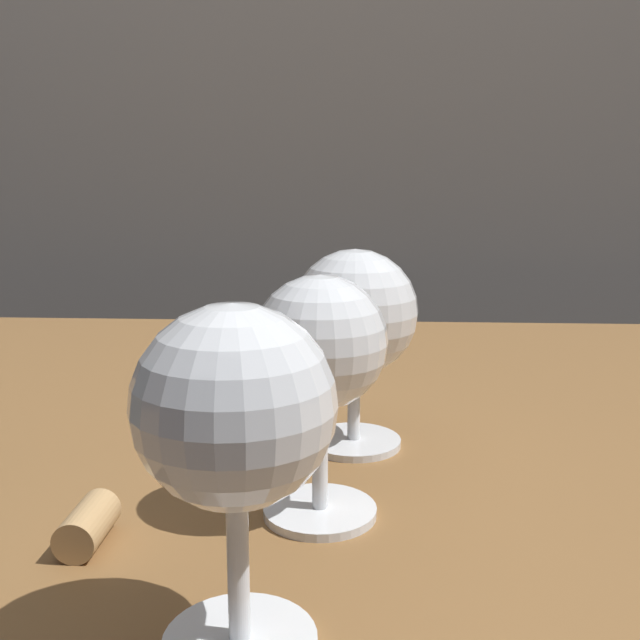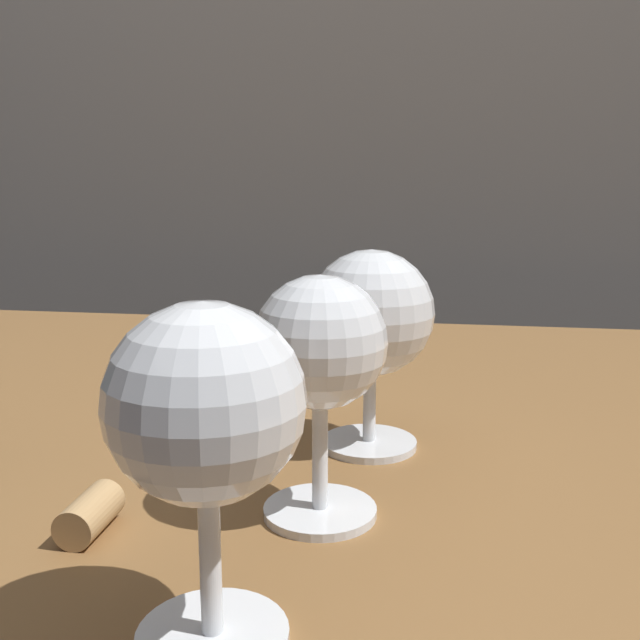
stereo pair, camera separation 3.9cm
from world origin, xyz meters
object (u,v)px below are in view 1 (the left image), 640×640
at_px(wine_glass_amber, 235,417).
at_px(wine_glass_pinot, 320,352).
at_px(wine_glass_chardonnay, 355,314).
at_px(cork, 88,525).

distance_m(wine_glass_amber, wine_glass_pinot, 0.12).
height_order(wine_glass_amber, wine_glass_chardonnay, wine_glass_amber).
xyz_separation_m(wine_glass_amber, cork, (-0.09, 0.08, -0.09)).
bearing_deg(wine_glass_chardonnay, wine_glass_pinot, -99.53).
bearing_deg(wine_glass_pinot, cork, -161.53).
relative_size(wine_glass_amber, wine_glass_chardonnay, 1.02).
relative_size(wine_glass_amber, cork, 3.41).
height_order(wine_glass_pinot, wine_glass_chardonnay, wine_glass_chardonnay).
relative_size(wine_glass_pinot, wine_glass_chardonnay, 0.98).
distance_m(wine_glass_pinot, cork, 0.15).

